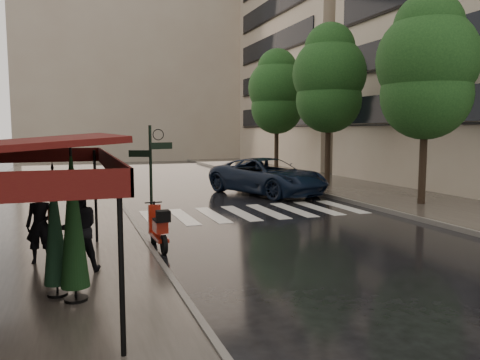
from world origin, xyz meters
TOP-DOWN VIEW (x-y plane):
  - ground at (0.00, 0.00)m, footprint 120.00×120.00m
  - sidewalk_near at (-4.50, 12.00)m, footprint 6.00×60.00m
  - sidewalk_far at (10.25, 12.00)m, footprint 5.50×60.00m
  - curb_near at (-1.45, 12.00)m, footprint 0.12×60.00m
  - curb_far at (7.45, 12.00)m, footprint 0.12×60.00m
  - crosswalk at (2.98, 6.00)m, footprint 7.85×3.20m
  - signpost at (-1.19, 3.00)m, footprint 1.17×0.29m
  - haussmann_far at (16.50, 26.00)m, footprint 8.00×16.00m
  - backdrop_building at (3.00, 38.00)m, footprint 22.00×6.00m
  - tree_near at (9.60, 5.00)m, footprint 3.80×3.80m
  - tree_mid at (9.50, 12.00)m, footprint 3.80×3.80m
  - tree_far at (9.70, 19.00)m, footprint 3.80×3.80m
  - pedestrian_with_umbrella at (-3.87, 1.15)m, footprint 1.10×1.12m
  - pedestrian_terrace at (-3.12, 0.18)m, footprint 0.90×0.73m
  - scooter at (-1.20, 1.92)m, footprint 0.45×1.69m
  - parked_car at (5.33, 10.26)m, footprint 4.73×6.63m
  - parasol_front at (-3.20, -1.50)m, footprint 0.47×0.47m
  - parasol_back at (-3.50, -1.14)m, footprint 0.42×0.42m

SIDE VIEW (x-z plane):
  - ground at x=0.00m, z-range 0.00..0.00m
  - crosswalk at x=2.98m, z-range 0.00..0.01m
  - sidewalk_near at x=-4.50m, z-range 0.00..0.12m
  - sidewalk_far at x=10.25m, z-range 0.00..0.12m
  - curb_near at x=-1.45m, z-range -0.01..0.15m
  - curb_far at x=7.45m, z-range -0.01..0.15m
  - scooter at x=-1.20m, z-range -0.04..1.07m
  - parked_car at x=5.33m, z-range 0.00..1.68m
  - pedestrian_terrace at x=-3.12m, z-range 0.12..1.88m
  - parasol_back at x=-3.50m, z-range 0.21..2.47m
  - parasol_front at x=-3.20m, z-range 0.22..2.87m
  - pedestrian_with_umbrella at x=-3.87m, z-range 0.52..2.96m
  - signpost at x=-1.19m, z-range 0.28..3.38m
  - tree_near at x=9.60m, z-range 1.33..9.31m
  - tree_far at x=9.70m, z-range 1.37..9.54m
  - tree_mid at x=9.50m, z-range 1.42..9.76m
  - haussmann_far at x=16.50m, z-range 0.00..18.50m
  - backdrop_building at x=3.00m, z-range 0.00..20.00m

